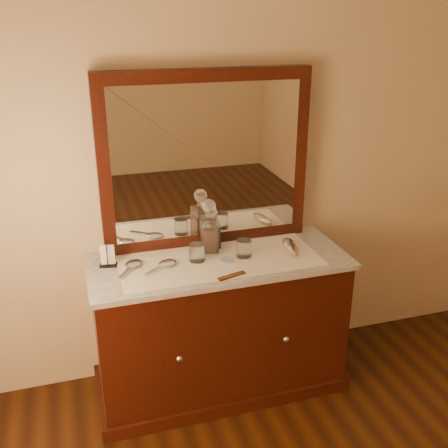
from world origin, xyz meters
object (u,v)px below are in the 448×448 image
(pin_dish, at_px, (227,260))
(comb, at_px, (232,276))
(dresser_cabinet, at_px, (219,326))
(hand_mirror_outer, at_px, (132,265))
(decanter_right, at_px, (212,232))
(napkin_rack, at_px, (108,256))
(decanter_left, at_px, (209,231))
(brush_far, at_px, (288,245))
(mirror_frame, at_px, (206,160))
(brush_near, at_px, (291,249))
(hand_mirror_inner, at_px, (165,265))

(pin_dish, height_order, comb, pin_dish)
(dresser_cabinet, height_order, hand_mirror_outer, hand_mirror_outer)
(pin_dish, xyz_separation_m, decanter_right, (-0.03, 0.20, 0.09))
(napkin_rack, height_order, decanter_right, decanter_right)
(napkin_rack, bearing_deg, hand_mirror_outer, -26.49)
(decanter_left, relative_size, brush_far, 1.84)
(mirror_frame, relative_size, brush_near, 7.43)
(mirror_frame, distance_m, hand_mirror_outer, 0.71)
(brush_near, bearing_deg, decanter_right, 155.51)
(dresser_cabinet, xyz_separation_m, napkin_rack, (-0.59, 0.10, 0.50))
(comb, bearing_deg, brush_near, 8.46)
(hand_mirror_outer, height_order, hand_mirror_inner, same)
(comb, bearing_deg, hand_mirror_inner, 129.36)
(dresser_cabinet, height_order, mirror_frame, mirror_frame)
(comb, height_order, brush_far, brush_far)
(mirror_frame, relative_size, napkin_rack, 8.48)
(pin_dish, bearing_deg, mirror_frame, 96.14)
(decanter_right, bearing_deg, comb, -89.68)
(dresser_cabinet, bearing_deg, napkin_rack, 170.81)
(mirror_frame, xyz_separation_m, hand_mirror_outer, (-0.47, -0.21, -0.49))
(pin_dish, height_order, decanter_left, decanter_left)
(hand_mirror_outer, bearing_deg, mirror_frame, 23.85)
(decanter_right, height_order, brush_far, decanter_right)
(comb, xyz_separation_m, decanter_right, (-0.00, 0.37, 0.09))
(brush_far, xyz_separation_m, hand_mirror_inner, (-0.72, -0.02, -0.01))
(decanter_left, distance_m, hand_mirror_inner, 0.32)
(pin_dish, distance_m, decanter_left, 0.21)
(comb, xyz_separation_m, napkin_rack, (-0.60, 0.32, 0.05))
(dresser_cabinet, height_order, brush_near, brush_near)
(dresser_cabinet, bearing_deg, mirror_frame, 90.00)
(napkin_rack, bearing_deg, brush_far, -4.88)
(dresser_cabinet, relative_size, napkin_rack, 9.89)
(mirror_frame, xyz_separation_m, pin_dish, (0.03, -0.29, -0.49))
(comb, bearing_deg, pin_dish, 65.49)
(decanter_left, relative_size, hand_mirror_outer, 1.41)
(napkin_rack, distance_m, hand_mirror_outer, 0.14)
(mirror_frame, relative_size, brush_far, 7.08)
(napkin_rack, bearing_deg, decanter_left, 1.72)
(napkin_rack, xyz_separation_m, decanter_right, (0.60, 0.05, 0.05))
(pin_dish, xyz_separation_m, hand_mirror_outer, (-0.50, 0.09, 0.00))
(napkin_rack, distance_m, hand_mirror_inner, 0.31)
(dresser_cabinet, xyz_separation_m, comb, (0.00, -0.22, 0.45))
(mirror_frame, relative_size, comb, 7.51)
(brush_far, bearing_deg, decanter_right, 161.86)
(mirror_frame, xyz_separation_m, comb, (0.00, -0.47, -0.49))
(mirror_frame, distance_m, hand_mirror_inner, 0.63)
(napkin_rack, relative_size, decanter_left, 0.45)
(decanter_left, height_order, hand_mirror_outer, decanter_left)
(comb, bearing_deg, dresser_cabinet, 75.60)
(brush_far, bearing_deg, mirror_frame, 150.85)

